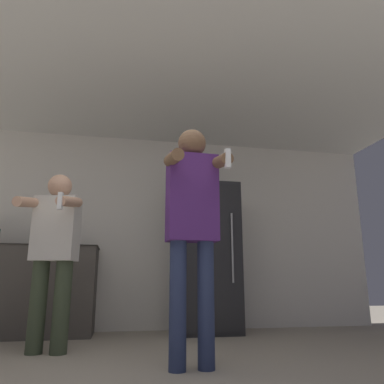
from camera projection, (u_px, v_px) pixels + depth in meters
The scene contains 8 objects.
wall_back at pixel (124, 230), 4.96m from camera, with size 7.00×0.06×2.55m.
ceiling_slab at pixel (132, 86), 3.87m from camera, with size 7.00×3.39×0.05m.
refrigerator at pixel (205, 257), 4.69m from camera, with size 0.77×0.75×1.81m.
counter at pixel (26, 290), 4.26m from camera, with size 1.57×0.64×1.01m.
bottle_brown_liquor at pixel (47, 238), 4.37m from camera, with size 0.09×0.09×0.25m.
bottle_amber_bourbon at pixel (34, 234), 4.36m from camera, with size 0.07×0.07×0.31m.
person_woman_foreground at pixel (192, 218), 2.81m from camera, with size 0.47×0.46×1.77m.
person_man_side at pixel (54, 248), 3.35m from camera, with size 0.54×0.59×1.58m.
Camera 1 is at (-0.05, -2.12, 0.59)m, focal length 35.00 mm.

